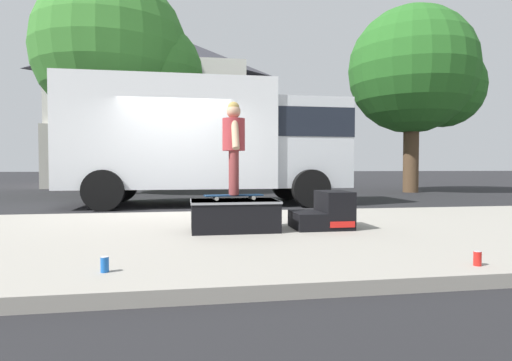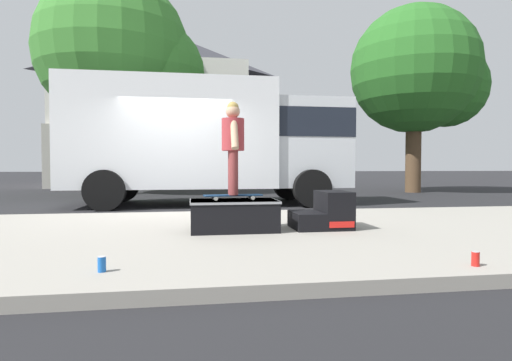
{
  "view_description": "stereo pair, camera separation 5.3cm",
  "coord_description": "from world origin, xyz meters",
  "px_view_note": "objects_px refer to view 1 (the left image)",
  "views": [
    {
      "loc": [
        0.26,
        -8.4,
        0.97
      ],
      "look_at": [
        1.36,
        -1.81,
        0.74
      ],
      "focal_mm": 29.11,
      "sensor_mm": 36.0,
      "label": 1
    },
    {
      "loc": [
        0.32,
        -8.41,
        0.97
      ],
      "look_at": [
        1.36,
        -1.81,
        0.74
      ],
      "focal_mm": 29.11,
      "sensor_mm": 36.0,
      "label": 2
    }
  ],
  "objects_px": {
    "soda_can": "(477,258)",
    "street_tree_neighbour": "(419,74)",
    "street_tree_main": "(121,56)",
    "soda_can_b": "(105,264)",
    "skate_box": "(234,214)",
    "skateboard": "(234,196)",
    "skater_kid": "(234,140)",
    "box_truck": "(209,138)",
    "kicker_ramp": "(326,213)"
  },
  "relations": [
    {
      "from": "kicker_ramp",
      "to": "soda_can_b",
      "type": "height_order",
      "value": "kicker_ramp"
    },
    {
      "from": "street_tree_main",
      "to": "street_tree_neighbour",
      "type": "relative_size",
      "value": 1.1
    },
    {
      "from": "soda_can",
      "to": "soda_can_b",
      "type": "distance_m",
      "value": 3.13
    },
    {
      "from": "kicker_ramp",
      "to": "box_truck",
      "type": "bearing_deg",
      "value": 104.48
    },
    {
      "from": "street_tree_main",
      "to": "box_truck",
      "type": "bearing_deg",
      "value": -57.88
    },
    {
      "from": "skater_kid",
      "to": "soda_can_b",
      "type": "relative_size",
      "value": 9.82
    },
    {
      "from": "skate_box",
      "to": "skater_kid",
      "type": "distance_m",
      "value": 0.99
    },
    {
      "from": "skate_box",
      "to": "kicker_ramp",
      "type": "height_order",
      "value": "kicker_ramp"
    },
    {
      "from": "skateboard",
      "to": "street_tree_neighbour",
      "type": "distance_m",
      "value": 12.48
    },
    {
      "from": "street_tree_main",
      "to": "street_tree_neighbour",
      "type": "bearing_deg",
      "value": -3.81
    },
    {
      "from": "skate_box",
      "to": "skater_kid",
      "type": "height_order",
      "value": "skater_kid"
    },
    {
      "from": "box_truck",
      "to": "street_tree_neighbour",
      "type": "distance_m",
      "value": 9.22
    },
    {
      "from": "street_tree_main",
      "to": "soda_can",
      "type": "bearing_deg",
      "value": -68.39
    },
    {
      "from": "skateboard",
      "to": "box_truck",
      "type": "distance_m",
      "value": 5.21
    },
    {
      "from": "skateboard",
      "to": "street_tree_neighbour",
      "type": "relative_size",
      "value": 0.12
    },
    {
      "from": "soda_can",
      "to": "soda_can_b",
      "type": "height_order",
      "value": "same"
    },
    {
      "from": "skateboard",
      "to": "street_tree_main",
      "type": "relative_size",
      "value": 0.11
    },
    {
      "from": "street_tree_neighbour",
      "to": "box_truck",
      "type": "bearing_deg",
      "value": -154.72
    },
    {
      "from": "box_truck",
      "to": "street_tree_neighbour",
      "type": "bearing_deg",
      "value": 25.28
    },
    {
      "from": "kicker_ramp",
      "to": "skateboard",
      "type": "xyz_separation_m",
      "value": [
        -1.27,
        0.04,
        0.25
      ]
    },
    {
      "from": "kicker_ramp",
      "to": "street_tree_neighbour",
      "type": "bearing_deg",
      "value": 53.24
    },
    {
      "from": "skate_box",
      "to": "skateboard",
      "type": "bearing_deg",
      "value": 93.29
    },
    {
      "from": "skateboard",
      "to": "street_tree_main",
      "type": "distance_m",
      "value": 10.85
    },
    {
      "from": "street_tree_neighbour",
      "to": "soda_can",
      "type": "bearing_deg",
      "value": -118.49
    },
    {
      "from": "kicker_ramp",
      "to": "soda_can",
      "type": "height_order",
      "value": "kicker_ramp"
    },
    {
      "from": "skate_box",
      "to": "street_tree_main",
      "type": "bearing_deg",
      "value": 106.63
    },
    {
      "from": "skateboard",
      "to": "box_truck",
      "type": "bearing_deg",
      "value": 90.62
    },
    {
      "from": "soda_can",
      "to": "box_truck",
      "type": "distance_m",
      "value": 7.81
    },
    {
      "from": "kicker_ramp",
      "to": "soda_can",
      "type": "bearing_deg",
      "value": -75.88
    },
    {
      "from": "kicker_ramp",
      "to": "skater_kid",
      "type": "xyz_separation_m",
      "value": [
        -1.27,
        0.04,
        0.99
      ]
    },
    {
      "from": "soda_can",
      "to": "box_truck",
      "type": "height_order",
      "value": "box_truck"
    },
    {
      "from": "soda_can",
      "to": "skate_box",
      "type": "bearing_deg",
      "value": 128.85
    },
    {
      "from": "skate_box",
      "to": "soda_can",
      "type": "relative_size",
      "value": 9.14
    },
    {
      "from": "skater_kid",
      "to": "box_truck",
      "type": "xyz_separation_m",
      "value": [
        -0.05,
        5.09,
        0.38
      ]
    },
    {
      "from": "soda_can",
      "to": "street_tree_neighbour",
      "type": "distance_m",
      "value": 13.41
    },
    {
      "from": "box_truck",
      "to": "street_tree_main",
      "type": "distance_m",
      "value": 6.13
    },
    {
      "from": "skater_kid",
      "to": "skateboard",
      "type": "bearing_deg",
      "value": 108.43
    },
    {
      "from": "box_truck",
      "to": "street_tree_main",
      "type": "xyz_separation_m",
      "value": [
        -2.82,
        4.49,
        3.09
      ]
    },
    {
      "from": "skate_box",
      "to": "street_tree_neighbour",
      "type": "bearing_deg",
      "value": 48.35
    },
    {
      "from": "skater_kid",
      "to": "box_truck",
      "type": "relative_size",
      "value": 0.18
    },
    {
      "from": "skate_box",
      "to": "kicker_ramp",
      "type": "xyz_separation_m",
      "value": [
        1.27,
        -0.0,
        -0.01
      ]
    },
    {
      "from": "skateboard",
      "to": "soda_can",
      "type": "xyz_separation_m",
      "value": [
        1.85,
        -2.33,
        -0.4
      ]
    },
    {
      "from": "skater_kid",
      "to": "street_tree_main",
      "type": "distance_m",
      "value": 10.58
    },
    {
      "from": "soda_can_b",
      "to": "box_truck",
      "type": "height_order",
      "value": "box_truck"
    },
    {
      "from": "kicker_ramp",
      "to": "soda_can_b",
      "type": "relative_size",
      "value": 6.13
    },
    {
      "from": "skateboard",
      "to": "street_tree_main",
      "type": "bearing_deg",
      "value": 106.68
    },
    {
      "from": "skate_box",
      "to": "skater_kid",
      "type": "bearing_deg",
      "value": 93.29
    },
    {
      "from": "kicker_ramp",
      "to": "box_truck",
      "type": "height_order",
      "value": "box_truck"
    },
    {
      "from": "street_tree_main",
      "to": "soda_can_b",
      "type": "bearing_deg",
      "value": -82.17
    },
    {
      "from": "skateboard",
      "to": "street_tree_main",
      "type": "height_order",
      "value": "street_tree_main"
    }
  ]
}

